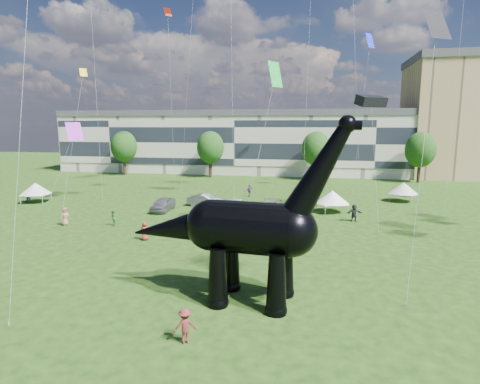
# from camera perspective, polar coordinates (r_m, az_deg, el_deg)

# --- Properties ---
(ground) EXTENTS (220.00, 220.00, 0.00)m
(ground) POSITION_cam_1_polar(r_m,az_deg,el_deg) (25.64, -9.16, -13.90)
(ground) COLOR #16330C
(ground) RESTS_ON ground
(terrace_row) EXTENTS (78.00, 11.00, 12.00)m
(terrace_row) POSITION_cam_1_polar(r_m,az_deg,el_deg) (85.70, -0.06, 6.79)
(terrace_row) COLOR beige
(terrace_row) RESTS_ON ground
(tree_far_left) EXTENTS (5.20, 5.20, 9.44)m
(tree_far_left) POSITION_cam_1_polar(r_m,az_deg,el_deg) (84.33, -16.21, 6.57)
(tree_far_left) COLOR #382314
(tree_far_left) RESTS_ON ground
(tree_mid_left) EXTENTS (5.20, 5.20, 9.44)m
(tree_mid_left) POSITION_cam_1_polar(r_m,az_deg,el_deg) (77.83, -4.24, 6.70)
(tree_mid_left) COLOR #382314
(tree_mid_left) RESTS_ON ground
(tree_mid_right) EXTENTS (5.20, 5.20, 9.44)m
(tree_mid_right) POSITION_cam_1_polar(r_m,az_deg,el_deg) (75.14, 10.75, 6.46)
(tree_mid_right) COLOR #382314
(tree_mid_right) RESTS_ON ground
(tree_far_right) EXTENTS (5.20, 5.20, 9.44)m
(tree_far_right) POSITION_cam_1_polar(r_m,az_deg,el_deg) (77.20, 24.30, 5.86)
(tree_far_right) COLOR #382314
(tree_far_right) RESTS_ON ground
(dinosaur_sculpture) EXTENTS (13.58, 4.04, 11.06)m
(dinosaur_sculpture) POSITION_cam_1_polar(r_m,az_deg,el_deg) (23.04, 0.33, -5.48)
(dinosaur_sculpture) COLOR black
(dinosaur_sculpture) RESTS_ON ground
(car_silver) EXTENTS (1.95, 4.77, 1.62)m
(car_silver) POSITION_cam_1_polar(r_m,az_deg,el_deg) (48.49, -10.92, -1.72)
(car_silver) COLOR #A5A5AA
(car_silver) RESTS_ON ground
(car_grey) EXTENTS (4.89, 2.57, 1.53)m
(car_grey) POSITION_cam_1_polar(r_m,az_deg,el_deg) (50.41, -4.92, -1.20)
(car_grey) COLOR slate
(car_grey) RESTS_ON ground
(car_white) EXTENTS (5.24, 2.98, 1.38)m
(car_white) POSITION_cam_1_polar(r_m,az_deg,el_deg) (47.70, -0.01, -1.88)
(car_white) COLOR silver
(car_white) RESTS_ON ground
(car_dark) EXTENTS (2.71, 5.63, 1.58)m
(car_dark) POSITION_cam_1_polar(r_m,az_deg,el_deg) (45.00, 4.04, -2.47)
(car_dark) COLOR #595960
(car_dark) RESTS_ON ground
(gazebo_near) EXTENTS (4.80, 4.80, 2.60)m
(gazebo_near) POSITION_cam_1_polar(r_m,az_deg,el_deg) (47.86, 13.00, -0.70)
(gazebo_near) COLOR white
(gazebo_near) RESTS_ON ground
(gazebo_far) EXTENTS (4.77, 4.77, 2.58)m
(gazebo_far) POSITION_cam_1_polar(r_m,az_deg,el_deg) (57.47, 22.21, 0.51)
(gazebo_far) COLOR silver
(gazebo_far) RESTS_ON ground
(gazebo_left) EXTENTS (4.55, 4.55, 2.63)m
(gazebo_left) POSITION_cam_1_polar(r_m,az_deg,el_deg) (59.10, -27.07, 0.43)
(gazebo_left) COLOR silver
(gazebo_left) RESTS_ON ground
(visitors) EXTENTS (50.96, 43.64, 1.87)m
(visitors) POSITION_cam_1_polar(r_m,az_deg,el_deg) (40.74, -3.48, -3.60)
(visitors) COLOR teal
(visitors) RESTS_ON ground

